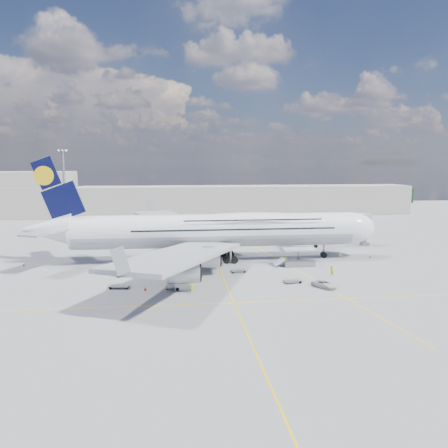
{
  "coord_description": "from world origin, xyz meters",
  "views": [
    {
      "loc": [
        -9.15,
        -84.64,
        21.54
      ],
      "look_at": [
        1.74,
        8.0,
        8.43
      ],
      "focal_mm": 35.0,
      "sensor_mm": 36.0,
      "label": 1
    }
  ],
  "objects": [
    {
      "name": "terminal",
      "position": [
        0.0,
        95.0,
        6.0
      ],
      "size": [
        180.0,
        16.0,
        12.0
      ],
      "primitive_type": "cube",
      "color": "#B2AD9E",
      "rests_on": "ground"
    },
    {
      "name": "crew_nose",
      "position": [
        28.24,
        8.1,
        0.77
      ],
      "size": [
        0.61,
        0.44,
        1.54
      ],
      "primitive_type": "imported",
      "rotation": [
        0.0,
        0.0,
        0.14
      ],
      "color": "#94DB17",
      "rests_on": "ground"
    },
    {
      "name": "cone_wing_left_outer",
      "position": [
        -15.13,
        39.01,
        0.24
      ],
      "size": [
        0.4,
        0.4,
        0.5
      ],
      "color": "red",
      "rests_on": "ground"
    },
    {
      "name": "cargo_loader",
      "position": [
        16.82,
        2.89,
        1.25
      ],
      "size": [
        8.53,
        3.2,
        3.67
      ],
      "color": "silver",
      "rests_on": "ground"
    },
    {
      "name": "light_mast",
      "position": [
        -40.0,
        45.0,
        13.21
      ],
      "size": [
        3.0,
        0.7,
        25.5
      ],
      "color": "gray",
      "rests_on": "ground"
    },
    {
      "name": "cone_nose",
      "position": [
        35.44,
        8.36,
        0.29
      ],
      "size": [
        0.47,
        0.47,
        0.6
      ],
      "color": "red",
      "rests_on": "ground"
    },
    {
      "name": "ground",
      "position": [
        0.0,
        0.0,
        0.0
      ],
      "size": [
        300.0,
        300.0,
        0.0
      ],
      "primitive_type": "plane",
      "color": "gray",
      "rests_on": "ground"
    },
    {
      "name": "dolly_row_a",
      "position": [
        -18.62,
        -1.56,
        1.05
      ],
      "size": [
        3.49,
        2.71,
        1.96
      ],
      "rotation": [
        0.0,
        0.0,
        0.39
      ],
      "color": "gray",
      "rests_on": "ground"
    },
    {
      "name": "taxi_line_cross",
      "position": [
        0.0,
        -20.0,
        0.01
      ],
      "size": [
        120.0,
        0.25,
        0.01
      ],
      "primitive_type": "cube",
      "color": "yellow",
      "rests_on": "ground"
    },
    {
      "name": "crew_van",
      "position": [
        14.92,
        5.22,
        0.78
      ],
      "size": [
        0.7,
        0.88,
        1.56
      ],
      "primitive_type": "imported",
      "rotation": [
        0.0,
        0.0,
        1.88
      ],
      "color": "#ECFF1A",
      "rests_on": "ground"
    },
    {
      "name": "service_van",
      "position": [
        16.76,
        -13.56,
        0.64
      ],
      "size": [
        4.29,
        5.06,
        1.29
      ],
      "primitive_type": "imported",
      "rotation": [
        0.0,
        0.0,
        0.57
      ],
      "color": "silver",
      "rests_on": "ground"
    },
    {
      "name": "taxi_line_diag",
      "position": [
        14.0,
        10.0,
        0.01
      ],
      "size": [
        14.16,
        99.06,
        0.01
      ],
      "primitive_type": "cube",
      "rotation": [
        0.0,
        0.0,
        0.14
      ],
      "color": "yellow",
      "rests_on": "ground"
    },
    {
      "name": "dolly_back",
      "position": [
        -14.34,
        -0.46,
        0.39
      ],
      "size": [
        3.74,
        2.57,
        0.5
      ],
      "rotation": [
        0.0,
        0.0,
        -0.24
      ],
      "color": "gray",
      "rests_on": "ground"
    },
    {
      "name": "jet_bridge",
      "position": [
        29.81,
        20.94,
        6.85
      ],
      "size": [
        18.8,
        12.1,
        8.5
      ],
      "color": "#B7B7BC",
      "rests_on": "ground"
    },
    {
      "name": "crew_tug",
      "position": [
        -6.26,
        -14.4,
        0.81
      ],
      "size": [
        1.13,
        0.78,
        1.61
      ],
      "primitive_type": "imported",
      "rotation": [
        0.0,
        0.0,
        0.18
      ],
      "color": "#CBF219",
      "rests_on": "ground"
    },
    {
      "name": "cone_tail",
      "position": [
        -40.59,
        9.4,
        0.28
      ],
      "size": [
        0.45,
        0.45,
        0.57
      ],
      "color": "red",
      "rests_on": "ground"
    },
    {
      "name": "cone_wing_right_outer",
      "position": [
        -14.08,
        -11.65,
        0.3
      ],
      "size": [
        0.49,
        0.49,
        0.63
      ],
      "color": "red",
      "rests_on": "ground"
    },
    {
      "name": "hangar",
      "position": [
        -70.0,
        100.0,
        9.0
      ],
      "size": [
        40.0,
        22.0,
        18.0
      ],
      "primitive_type": "cube",
      "color": "#B2AD9E",
      "rests_on": "ground"
    },
    {
      "name": "dolly_row_b",
      "position": [
        -18.66,
        -9.72,
        0.39
      ],
      "size": [
        3.64,
        2.24,
        0.51
      ],
      "rotation": [
        0.0,
        0.0,
        -0.12
      ],
      "color": "gray",
      "rests_on": "ground"
    },
    {
      "name": "catering_truck_inner",
      "position": [
        -4.03,
        33.96,
        1.66
      ],
      "size": [
        6.0,
        2.56,
        3.52
      ],
      "rotation": [
        0.0,
        0.0,
        -0.07
      ],
      "color": "gray",
      "rests_on": "ground"
    },
    {
      "name": "dolly_row_c",
      "position": [
        -9.12,
        -11.11,
        1.05
      ],
      "size": [
        3.31,
        2.11,
        1.95
      ],
      "rotation": [
        0.0,
        0.0,
        0.16
      ],
      "color": "gray",
      "rests_on": "ground"
    },
    {
      "name": "catering_truck_outer",
      "position": [
        -9.09,
        47.22,
        1.86
      ],
      "size": [
        7.2,
        4.32,
        4.01
      ],
      "rotation": [
        0.0,
        0.0,
        -0.32
      ],
      "color": "gray",
      "rests_on": "ground"
    },
    {
      "name": "cone_wing_right_inner",
      "position": [
        -10.48,
        -7.52,
        0.24
      ],
      "size": [
        0.39,
        0.39,
        0.49
      ],
      "color": "red",
      "rests_on": "ground"
    },
    {
      "name": "crew_wing",
      "position": [
        -6.31,
        -9.32,
        0.76
      ],
      "size": [
        0.53,
        0.94,
        1.52
      ],
      "primitive_type": "imported",
      "rotation": [
        0.0,
        0.0,
        1.38
      ],
      "color": "#BFE818",
      "rests_on": "ground"
    },
    {
      "name": "crew_loader",
      "position": [
        20.89,
        -6.19,
        1.0
      ],
      "size": [
        1.19,
        1.23,
        2.0
      ],
      "primitive_type": "imported",
      "rotation": [
        0.0,
        0.0,
        -0.92
      ],
      "color": "#EEFF1A",
      "rests_on": "ground"
    },
    {
      "name": "cone_wing_left_inner",
      "position": [
        -12.86,
        31.55,
        0.29
      ],
      "size": [
        0.48,
        0.48,
        0.61
      ],
      "color": "red",
      "rests_on": "ground"
    },
    {
      "name": "tree_line",
      "position": [
        40.0,
        140.0,
        4.0
      ],
      "size": [
        160.0,
        6.0,
        8.0
      ],
      "primitive_type": "cube",
      "color": "#193814",
      "rests_on": "ground"
    },
    {
      "name": "baggage_tug",
      "position": [
        -7.7,
        -12.1,
        0.72
      ],
      "size": [
        2.75,
        1.58,
        1.62
      ],
      "rotation": [
        0.0,
        0.0,
        -0.15
      ],
      "color": "silver",
      "rests_on": "ground"
    },
    {
      "name": "dolly_nose_far",
      "position": [
        12.09,
        -9.98,
        0.36
      ],
      "size": [
        3.38,
        2.14,
        0.46
      ],
      "rotation": [
        0.0,
        0.0,
        0.15
      ],
      "color": "gray",
      "rests_on": "ground"
    },
    {
      "name": "taxi_line_main",
      "position": [
        0.0,
        0.0,
        0.01
      ],
      "size": [
        0.25,
        220.0,
        0.01
      ],
      "primitive_type": "cube",
      "color": "yellow",
      "rests_on": "ground"
    },
    {
      "name": "dolly_nose_near",
      "position": [
        3.53,
        -1.31,
        0.32
      ],
      "size": [
        3.14,
        2.16,
        0.42
      ],
      "rotation": [
        0.0,
        0.0,
        0.24
      ],
      "color": "gray",
      "rests_on": "ground"
    },
    {
      "name": "airliner",
      "position": [
        0.26,
        10.0,
        6.87
      ],
      "size": [
        77.26,
        79.15,
        23.71
      ],
      "color": "white",
      "rests_on": "ground"
    }
  ]
}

